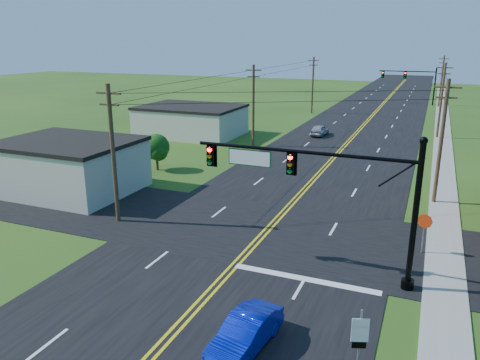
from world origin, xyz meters
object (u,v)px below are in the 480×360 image
at_px(blue_car, 246,334).
at_px(signal_mast_far, 410,79).
at_px(route_sign, 360,336).
at_px(stop_sign, 424,225).
at_px(signal_mast_main, 321,185).

bearing_deg(blue_car, signal_mast_far, 96.34).
xyz_separation_m(route_sign, stop_sign, (1.78, 11.25, 0.26)).
relative_size(signal_mast_far, stop_sign, 4.61).
bearing_deg(signal_mast_main, stop_sign, 41.83).
relative_size(signal_mast_far, blue_car, 2.69).
bearing_deg(route_sign, stop_sign, 60.57).
bearing_deg(stop_sign, signal_mast_main, -120.94).
height_order(route_sign, stop_sign, route_sign).
relative_size(signal_mast_main, stop_sign, 4.75).
relative_size(route_sign, stop_sign, 1.05).
bearing_deg(signal_mast_far, stop_sign, -85.90).
height_order(signal_mast_main, blue_car, signal_mast_main).
xyz_separation_m(signal_mast_far, blue_car, (-1.15, -79.21, -3.87)).
height_order(signal_mast_main, signal_mast_far, same).
bearing_deg(route_sign, signal_mast_main, 94.44).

